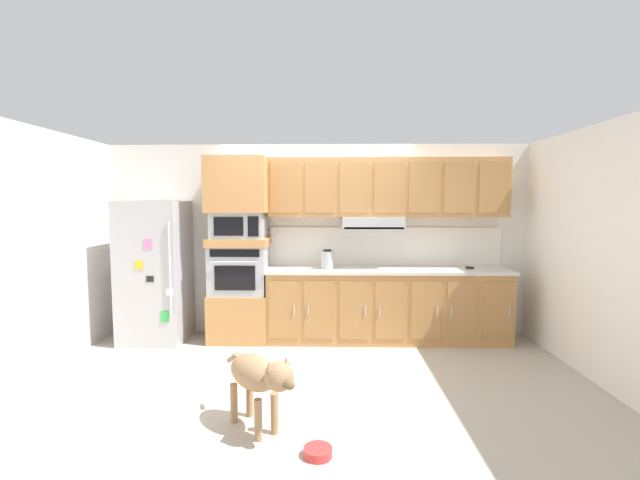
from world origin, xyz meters
TOP-DOWN VIEW (x-y plane):
  - ground_plane at (0.00, 0.00)m, footprint 9.60×9.60m
  - back_kitchen_wall at (0.00, 1.11)m, footprint 6.20×0.12m
  - side_panel_left at (-2.80, 0.00)m, footprint 0.12×7.10m
  - side_panel_right at (2.80, 0.00)m, footprint 0.12×7.10m
  - refrigerator at (-2.02, 0.68)m, footprint 0.76×0.73m
  - oven_base_cabinet at (-0.96, 0.75)m, footprint 0.74×0.62m
  - built_in_oven at (-0.96, 0.75)m, footprint 0.70×0.62m
  - appliance_mid_shelf at (-0.96, 0.75)m, footprint 0.74×0.62m
  - microwave at (-0.96, 0.75)m, footprint 0.64×0.54m
  - appliance_upper_cabinet at (-0.96, 0.75)m, footprint 0.74×0.62m
  - lower_cabinet_run at (0.90, 0.75)m, footprint 2.99×0.63m
  - countertop_slab at (0.90, 0.75)m, footprint 3.03×0.64m
  - backsplash_panel at (0.90, 1.04)m, footprint 3.03×0.02m
  - upper_cabinet_with_hood at (0.89, 0.87)m, footprint 2.99×0.48m
  - screwdriver at (1.93, 0.74)m, footprint 0.17×0.17m
  - electric_kettle at (0.15, 0.70)m, footprint 0.17×0.17m
  - dog at (-0.36, -1.47)m, footprint 0.65×0.71m
  - dog_food_bowl at (0.10, -1.79)m, footprint 0.20×0.20m

SIDE VIEW (x-z plane):
  - ground_plane at x=0.00m, z-range 0.00..0.00m
  - dog_food_bowl at x=0.10m, z-range 0.00..0.06m
  - oven_base_cabinet at x=-0.96m, z-range 0.00..0.60m
  - dog at x=-0.36m, z-range 0.11..0.76m
  - lower_cabinet_run at x=0.90m, z-range 0.00..0.88m
  - refrigerator at x=-2.02m, z-range 0.00..1.76m
  - countertop_slab at x=0.90m, z-range 0.88..0.92m
  - built_in_oven at x=-0.96m, z-range 0.60..1.20m
  - screwdriver at x=1.93m, z-range 0.92..0.95m
  - electric_kettle at x=0.15m, z-range 0.91..1.15m
  - backsplash_panel at x=0.90m, z-range 0.92..1.42m
  - back_kitchen_wall at x=0.00m, z-range 0.00..2.50m
  - side_panel_left at x=-2.80m, z-range 0.00..2.50m
  - side_panel_right at x=2.80m, z-range 0.00..2.50m
  - appliance_mid_shelf at x=-0.96m, z-range 1.20..1.30m
  - microwave at x=-0.96m, z-range 1.30..1.62m
  - upper_cabinet_with_hood at x=0.89m, z-range 1.46..2.34m
  - appliance_upper_cabinet at x=-0.96m, z-range 1.62..2.30m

